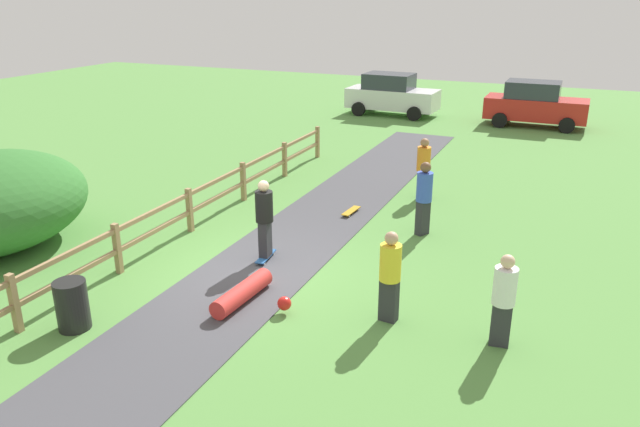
{
  "coord_description": "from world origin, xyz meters",
  "views": [
    {
      "loc": [
        5.92,
        -10.29,
        5.61
      ],
      "look_at": [
        0.9,
        1.21,
        1.0
      ],
      "focal_mm": 34.4,
      "sensor_mm": 36.0,
      "label": 1
    }
  ],
  "objects_px": {
    "skater_fallen": "(245,294)",
    "bystander_orange": "(423,166)",
    "skateboard_loose": "(351,211)",
    "bystander_white": "(504,297)",
    "bystander_yellow": "(390,273)",
    "trash_bin": "(72,305)",
    "parked_car_white": "(392,94)",
    "bystander_blue": "(424,195)",
    "skater_riding": "(264,216)",
    "parked_car_red": "(535,104)"
  },
  "relations": [
    {
      "from": "skater_riding",
      "to": "parked_car_white",
      "type": "bearing_deg",
      "value": 98.24
    },
    {
      "from": "bystander_yellow",
      "to": "parked_car_red",
      "type": "xyz_separation_m",
      "value": [
        0.7,
        18.43,
        0.02
      ]
    },
    {
      "from": "bystander_yellow",
      "to": "bystander_white",
      "type": "xyz_separation_m",
      "value": [
        1.94,
        -0.03,
        -0.04
      ]
    },
    {
      "from": "parked_car_white",
      "to": "bystander_orange",
      "type": "bearing_deg",
      "value": -68.55
    },
    {
      "from": "skater_riding",
      "to": "parked_car_white",
      "type": "distance_m",
      "value": 17.2
    },
    {
      "from": "bystander_yellow",
      "to": "parked_car_white",
      "type": "distance_m",
      "value": 19.3
    },
    {
      "from": "skateboard_loose",
      "to": "bystander_blue",
      "type": "height_order",
      "value": "bystander_blue"
    },
    {
      "from": "skater_fallen",
      "to": "bystander_orange",
      "type": "height_order",
      "value": "bystander_orange"
    },
    {
      "from": "trash_bin",
      "to": "parked_car_red",
      "type": "distance_m",
      "value": 21.66
    },
    {
      "from": "skater_fallen",
      "to": "parked_car_white",
      "type": "relative_size",
      "value": 0.38
    },
    {
      "from": "trash_bin",
      "to": "skater_riding",
      "type": "height_order",
      "value": "skater_riding"
    },
    {
      "from": "skateboard_loose",
      "to": "parked_car_red",
      "type": "height_order",
      "value": "parked_car_red"
    },
    {
      "from": "bystander_white",
      "to": "parked_car_red",
      "type": "height_order",
      "value": "parked_car_red"
    },
    {
      "from": "bystander_orange",
      "to": "bystander_yellow",
      "type": "xyz_separation_m",
      "value": [
        1.21,
        -6.96,
        -0.02
      ]
    },
    {
      "from": "skateboard_loose",
      "to": "parked_car_red",
      "type": "bearing_deg",
      "value": 76.35
    },
    {
      "from": "bystander_blue",
      "to": "bystander_orange",
      "type": "bearing_deg",
      "value": 104.83
    },
    {
      "from": "bystander_orange",
      "to": "bystander_yellow",
      "type": "height_order",
      "value": "bystander_orange"
    },
    {
      "from": "skater_fallen",
      "to": "skater_riding",
      "type": "bearing_deg",
      "value": 107.27
    },
    {
      "from": "skater_riding",
      "to": "skateboard_loose",
      "type": "bearing_deg",
      "value": 79.07
    },
    {
      "from": "bystander_orange",
      "to": "skater_fallen",
      "type": "bearing_deg",
      "value": -101.09
    },
    {
      "from": "skater_riding",
      "to": "bystander_yellow",
      "type": "height_order",
      "value": "skater_riding"
    },
    {
      "from": "trash_bin",
      "to": "skateboard_loose",
      "type": "xyz_separation_m",
      "value": [
        2.38,
        7.38,
        -0.36
      ]
    },
    {
      "from": "skater_fallen",
      "to": "bystander_orange",
      "type": "relative_size",
      "value": 0.94
    },
    {
      "from": "skater_riding",
      "to": "bystander_orange",
      "type": "bearing_deg",
      "value": 69.75
    },
    {
      "from": "parked_car_white",
      "to": "parked_car_red",
      "type": "bearing_deg",
      "value": -0.02
    },
    {
      "from": "trash_bin",
      "to": "skater_riding",
      "type": "distance_m",
      "value": 4.28
    },
    {
      "from": "skater_fallen",
      "to": "bystander_yellow",
      "type": "bearing_deg",
      "value": 10.12
    },
    {
      "from": "bystander_blue",
      "to": "bystander_white",
      "type": "distance_m",
      "value": 4.96
    },
    {
      "from": "parked_car_red",
      "to": "skater_fallen",
      "type": "bearing_deg",
      "value": -100.11
    },
    {
      "from": "bystander_orange",
      "to": "bystander_yellow",
      "type": "bearing_deg",
      "value": -80.1
    },
    {
      "from": "trash_bin",
      "to": "bystander_blue",
      "type": "xyz_separation_m",
      "value": [
        4.46,
        6.75,
        0.55
      ]
    },
    {
      "from": "skater_fallen",
      "to": "bystander_yellow",
      "type": "xyz_separation_m",
      "value": [
        2.67,
        0.48,
        0.74
      ]
    },
    {
      "from": "bystander_white",
      "to": "skater_fallen",
      "type": "bearing_deg",
      "value": -174.52
    },
    {
      "from": "skater_riding",
      "to": "parked_car_red",
      "type": "xyz_separation_m",
      "value": [
        3.96,
        17.02,
        -0.07
      ]
    },
    {
      "from": "skater_fallen",
      "to": "bystander_blue",
      "type": "bearing_deg",
      "value": 65.51
    },
    {
      "from": "bystander_white",
      "to": "parked_car_white",
      "type": "height_order",
      "value": "parked_car_white"
    },
    {
      "from": "bystander_yellow",
      "to": "parked_car_white",
      "type": "height_order",
      "value": "parked_car_white"
    },
    {
      "from": "skateboard_loose",
      "to": "bystander_white",
      "type": "xyz_separation_m",
      "value": [
        4.53,
        -4.94,
        0.81
      ]
    },
    {
      "from": "trash_bin",
      "to": "skater_fallen",
      "type": "height_order",
      "value": "trash_bin"
    },
    {
      "from": "bystander_white",
      "to": "parked_car_red",
      "type": "bearing_deg",
      "value": 93.85
    },
    {
      "from": "skater_riding",
      "to": "bystander_yellow",
      "type": "bearing_deg",
      "value": -23.46
    },
    {
      "from": "bystander_yellow",
      "to": "skateboard_loose",
      "type": "bearing_deg",
      "value": 117.74
    },
    {
      "from": "trash_bin",
      "to": "bystander_orange",
      "type": "distance_m",
      "value": 10.15
    },
    {
      "from": "trash_bin",
      "to": "parked_car_white",
      "type": "xyz_separation_m",
      "value": [
        -0.76,
        20.9,
        0.51
      ]
    },
    {
      "from": "trash_bin",
      "to": "bystander_white",
      "type": "xyz_separation_m",
      "value": [
        6.91,
        2.43,
        0.45
      ]
    },
    {
      "from": "bystander_yellow",
      "to": "parked_car_red",
      "type": "height_order",
      "value": "parked_car_red"
    },
    {
      "from": "skateboard_loose",
      "to": "parked_car_red",
      "type": "distance_m",
      "value": 13.94
    },
    {
      "from": "bystander_yellow",
      "to": "parked_car_red",
      "type": "bearing_deg",
      "value": 87.82
    },
    {
      "from": "skater_fallen",
      "to": "parked_car_white",
      "type": "distance_m",
      "value": 19.17
    },
    {
      "from": "parked_car_white",
      "to": "parked_car_red",
      "type": "height_order",
      "value": "same"
    }
  ]
}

